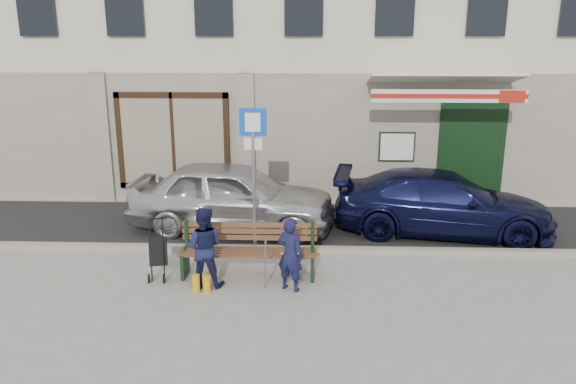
# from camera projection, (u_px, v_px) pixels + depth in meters

# --- Properties ---
(ground) EXTENTS (80.00, 80.00, 0.00)m
(ground) POSITION_uv_depth(u_px,v_px,m) (298.00, 286.00, 9.49)
(ground) COLOR #9E9991
(ground) RESTS_ON ground
(asphalt_lane) EXTENTS (60.00, 3.20, 0.01)m
(asphalt_lane) POSITION_uv_depth(u_px,v_px,m) (301.00, 225.00, 12.47)
(asphalt_lane) COLOR #282828
(asphalt_lane) RESTS_ON ground
(curb) EXTENTS (60.00, 0.18, 0.12)m
(curb) POSITION_uv_depth(u_px,v_px,m) (300.00, 250.00, 10.91)
(curb) COLOR #9E9384
(curb) RESTS_ON ground
(building) EXTENTS (20.00, 8.27, 10.00)m
(building) POSITION_uv_depth(u_px,v_px,m) (305.00, 3.00, 16.26)
(building) COLOR beige
(building) RESTS_ON ground
(car_silver) EXTENTS (4.55, 2.19, 1.50)m
(car_silver) POSITION_uv_depth(u_px,v_px,m) (233.00, 196.00, 12.05)
(car_silver) COLOR silver
(car_silver) RESTS_ON ground
(car_navy) EXTENTS (4.76, 2.45, 1.32)m
(car_navy) POSITION_uv_depth(u_px,v_px,m) (442.00, 203.00, 11.87)
(car_navy) COLOR black
(car_navy) RESTS_ON ground
(parking_sign) EXTENTS (0.52, 0.09, 2.78)m
(parking_sign) POSITION_uv_depth(u_px,v_px,m) (253.00, 156.00, 10.62)
(parking_sign) COLOR gray
(parking_sign) RESTS_ON ground
(bench) EXTENTS (2.40, 1.17, 0.98)m
(bench) POSITION_uv_depth(u_px,v_px,m) (246.00, 251.00, 9.77)
(bench) COLOR brown
(bench) RESTS_ON ground
(man) EXTENTS (0.54, 0.47, 1.26)m
(man) POSITION_uv_depth(u_px,v_px,m) (290.00, 254.00, 9.20)
(man) COLOR #141538
(man) RESTS_ON ground
(woman) EXTENTS (0.69, 0.55, 1.38)m
(woman) POSITION_uv_depth(u_px,v_px,m) (204.00, 247.00, 9.35)
(woman) COLOR #15193B
(woman) RESTS_ON ground
(stroller) EXTENTS (0.35, 0.46, 1.05)m
(stroller) POSITION_uv_depth(u_px,v_px,m) (158.00, 253.00, 9.69)
(stroller) COLOR black
(stroller) RESTS_ON ground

